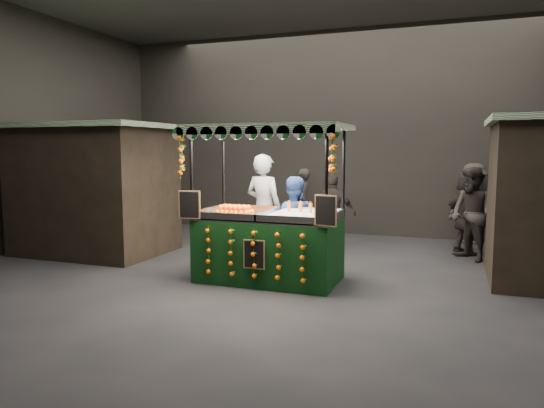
% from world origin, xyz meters
% --- Properties ---
extents(ground, '(12.00, 12.00, 0.00)m').
position_xyz_m(ground, '(0.00, 0.00, 0.00)').
color(ground, black).
rests_on(ground, ground).
extents(market_hall, '(12.10, 10.10, 5.05)m').
position_xyz_m(market_hall, '(0.00, 0.00, 3.38)').
color(market_hall, black).
rests_on(market_hall, ground).
extents(neighbour_stall_left, '(3.00, 2.20, 2.60)m').
position_xyz_m(neighbour_stall_left, '(-4.40, 1.00, 1.31)').
color(neighbour_stall_left, black).
rests_on(neighbour_stall_left, ground).
extents(juice_stall, '(2.55, 1.50, 2.47)m').
position_xyz_m(juice_stall, '(-0.30, 0.08, 0.76)').
color(juice_stall, black).
rests_on(juice_stall, ground).
extents(vendor_grey, '(0.83, 0.64, 2.01)m').
position_xyz_m(vendor_grey, '(-0.81, 1.20, 1.01)').
color(vendor_grey, slate).
rests_on(vendor_grey, ground).
extents(vendor_blue, '(0.92, 0.79, 1.64)m').
position_xyz_m(vendor_blue, '(-0.16, 0.89, 0.82)').
color(vendor_blue, navy).
rests_on(vendor_blue, ground).
extents(shopper_0, '(0.76, 0.61, 1.79)m').
position_xyz_m(shopper_0, '(-3.68, 2.00, 0.90)').
color(shopper_0, '#282421').
rests_on(shopper_0, ground).
extents(shopper_1, '(0.84, 0.72, 1.51)m').
position_xyz_m(shopper_1, '(3.64, 1.80, 0.75)').
color(shopper_1, '#2D2725').
rests_on(shopper_1, ground).
extents(shopper_2, '(0.94, 0.40, 1.61)m').
position_xyz_m(shopper_2, '(0.13, 2.67, 0.80)').
color(shopper_2, '#292221').
rests_on(shopper_2, ground).
extents(shopper_3, '(1.34, 1.18, 1.79)m').
position_xyz_m(shopper_3, '(2.83, 4.55, 0.90)').
color(shopper_3, '#2C2924').
rests_on(shopper_3, ground).
extents(shopper_4, '(1.05, 0.94, 1.80)m').
position_xyz_m(shopper_4, '(-3.93, 2.77, 0.90)').
color(shopper_4, '#2E2925').
rests_on(shopper_4, ground).
extents(shopper_5, '(1.33, 1.58, 1.71)m').
position_xyz_m(shopper_5, '(2.71, 3.48, 0.85)').
color(shopper_5, '#2B2523').
rests_on(shopper_5, ground).
extents(shopper_6, '(0.46, 0.64, 1.63)m').
position_xyz_m(shopper_6, '(-1.03, 4.31, 0.82)').
color(shopper_6, '#2D2825').
rests_on(shopper_6, ground).
extents(shopper_7, '(1.07, 1.09, 1.77)m').
position_xyz_m(shopper_7, '(2.77, 2.79, 0.89)').
color(shopper_7, '#282321').
rests_on(shopper_7, ground).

